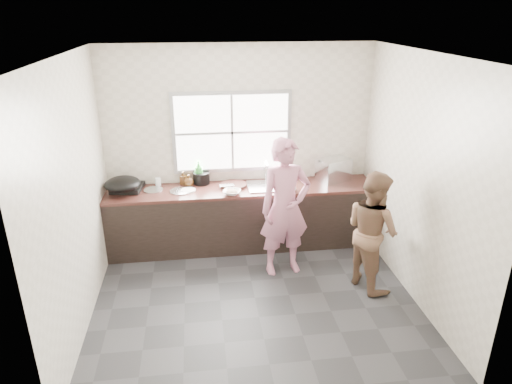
{
  "coord_description": "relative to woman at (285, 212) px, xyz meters",
  "views": [
    {
      "loc": [
        -0.57,
        -4.37,
        3.11
      ],
      "look_at": [
        0.1,
        0.65,
        1.05
      ],
      "focal_mm": 32.0,
      "sensor_mm": 36.0,
      "label": 1
    }
  ],
  "objects": [
    {
      "name": "sink",
      "position": [
        -0.09,
        0.73,
        0.06
      ],
      "size": [
        0.55,
        0.45,
        0.02
      ],
      "primitive_type": "cube",
      "color": "silver",
      "rests_on": "countertop"
    },
    {
      "name": "cabinet",
      "position": [
        -0.44,
        0.73,
        -0.4
      ],
      "size": [
        3.6,
        0.62,
        0.82
      ],
      "primitive_type": "cube",
      "color": "black",
      "rests_on": "floor"
    },
    {
      "name": "bottle_brown_short",
      "position": [
        -1.15,
        0.88,
        0.13
      ],
      "size": [
        0.15,
        0.15,
        0.15
      ],
      "primitive_type": "imported",
      "rotation": [
        0.0,
        0.0,
        -0.37
      ],
      "color": "#3F260F",
      "rests_on": "countertop"
    },
    {
      "name": "burner",
      "position": [
        -1.96,
        0.87,
        0.08
      ],
      "size": [
        0.44,
        0.44,
        0.06
      ],
      "primitive_type": "cube",
      "rotation": [
        0.0,
        0.0,
        -0.15
      ],
      "color": "black",
      "rests_on": "countertop"
    },
    {
      "name": "bottle_green",
      "position": [
        -1.01,
        0.96,
        0.22
      ],
      "size": [
        0.14,
        0.14,
        0.34
      ],
      "primitive_type": "imported",
      "rotation": [
        0.0,
        0.0,
        0.06
      ],
      "color": "green",
      "rests_on": "countertop"
    },
    {
      "name": "cutting_board",
      "position": [
        -0.55,
        0.8,
        0.07
      ],
      "size": [
        0.36,
        0.36,
        0.04
      ],
      "primitive_type": "cylinder",
      "rotation": [
        0.0,
        0.0,
        0.03
      ],
      "color": "black",
      "rests_on": "countertop"
    },
    {
      "name": "bowl_mince",
      "position": [
        -0.6,
        0.52,
        0.08
      ],
      "size": [
        0.29,
        0.29,
        0.06
      ],
      "primitive_type": "imported",
      "rotation": [
        0.0,
        0.0,
        -0.37
      ],
      "color": "silver",
      "rests_on": "countertop"
    },
    {
      "name": "wall_left",
      "position": [
        -2.25,
        -0.56,
        0.54
      ],
      "size": [
        0.01,
        3.2,
        2.7
      ],
      "primitive_type": "cube",
      "color": "beige",
      "rests_on": "ground"
    },
    {
      "name": "person_side",
      "position": [
        0.94,
        -0.43,
        -0.09
      ],
      "size": [
        0.74,
        0.84,
        1.43
      ],
      "primitive_type": "imported",
      "rotation": [
        0.0,
        0.0,
        1.91
      ],
      "color": "brown",
      "rests_on": "floor"
    },
    {
      "name": "window_frame",
      "position": [
        -0.54,
        1.03,
        0.74
      ],
      "size": [
        1.6,
        0.05,
        1.1
      ],
      "primitive_type": "cube",
      "color": "#9EA0A5",
      "rests_on": "wall_back"
    },
    {
      "name": "wall_front",
      "position": [
        -0.44,
        -2.16,
        0.54
      ],
      "size": [
        3.6,
        0.01,
        2.7
      ],
      "primitive_type": "cube",
      "color": "silver",
      "rests_on": "ground"
    },
    {
      "name": "window_glazing",
      "position": [
        -0.54,
        1.01,
        0.74
      ],
      "size": [
        1.5,
        0.01,
        1.0
      ],
      "primitive_type": "cube",
      "color": "white",
      "rests_on": "window_frame"
    },
    {
      "name": "wall_back",
      "position": [
        -0.44,
        1.05,
        0.54
      ],
      "size": [
        3.6,
        0.01,
        2.7
      ],
      "primitive_type": "cube",
      "color": "beige",
      "rests_on": "ground"
    },
    {
      "name": "wall_right",
      "position": [
        1.36,
        -0.56,
        0.54
      ],
      "size": [
        0.01,
        3.2,
        2.7
      ],
      "primitive_type": "cube",
      "color": "silver",
      "rests_on": "ground"
    },
    {
      "name": "pot_lid_right",
      "position": [
        -1.26,
        0.7,
        0.06
      ],
      "size": [
        0.33,
        0.33,
        0.01
      ],
      "primitive_type": "cylinder",
      "rotation": [
        0.0,
        0.0,
        -0.18
      ],
      "color": "silver",
      "rests_on": "countertop"
    },
    {
      "name": "floor",
      "position": [
        -0.44,
        -0.56,
        -0.81
      ],
      "size": [
        3.6,
        3.2,
        0.01
      ],
      "primitive_type": "cube",
      "color": "#2A2A2D",
      "rests_on": "ground"
    },
    {
      "name": "bottle_brown_tall",
      "position": [
        -1.22,
        0.96,
        0.14
      ],
      "size": [
        0.1,
        0.1,
        0.17
      ],
      "primitive_type": "imported",
      "rotation": [
        0.0,
        0.0,
        -0.36
      ],
      "color": "#3F260F",
      "rests_on": "countertop"
    },
    {
      "name": "ceiling",
      "position": [
        -0.44,
        -0.56,
        1.9
      ],
      "size": [
        3.6,
        3.2,
        0.01
      ],
      "primitive_type": "cube",
      "color": "silver",
      "rests_on": "wall_back"
    },
    {
      "name": "countertop",
      "position": [
        -0.44,
        0.73,
        0.03
      ],
      "size": [
        3.6,
        0.64,
        0.04
      ],
      "primitive_type": "cube",
      "color": "#3C1E18",
      "rests_on": "cabinet"
    },
    {
      "name": "bowl_crabs",
      "position": [
        0.1,
        0.52,
        0.09
      ],
      "size": [
        0.23,
        0.23,
        0.07
      ],
      "primitive_type": "imported",
      "rotation": [
        0.0,
        0.0,
        -0.11
      ],
      "color": "white",
      "rests_on": "countertop"
    },
    {
      "name": "cleaver",
      "position": [
        -0.65,
        0.74,
        0.1
      ],
      "size": [
        0.19,
        0.1,
        0.01
      ],
      "primitive_type": "cube",
      "rotation": [
        0.0,
        0.0,
        0.02
      ],
      "color": "silver",
      "rests_on": "cutting_board"
    },
    {
      "name": "bowl_held",
      "position": [
        0.17,
        0.52,
        0.09
      ],
      "size": [
        0.21,
        0.21,
        0.06
      ],
      "primitive_type": "imported",
      "rotation": [
        0.0,
        0.0,
        -0.09
      ],
      "color": "silver",
      "rests_on": "countertop"
    },
    {
      "name": "pot_lid_left",
      "position": [
        -1.62,
        0.79,
        0.06
      ],
      "size": [
        0.27,
        0.27,
        0.01
      ],
      "primitive_type": "cylinder",
      "rotation": [
        0.0,
        0.0,
        0.08
      ],
      "color": "silver",
      "rests_on": "countertop"
    },
    {
      "name": "dish_rack",
      "position": [
        0.84,
        0.85,
        0.21
      ],
      "size": [
        0.5,
        0.43,
        0.32
      ],
      "primitive_type": "cube",
      "rotation": [
        0.0,
        0.0,
        0.39
      ],
      "color": "silver",
      "rests_on": "countertop"
    },
    {
      "name": "wok",
      "position": [
        -1.99,
        0.7,
        0.2
      ],
      "size": [
        0.53,
        0.53,
        0.17
      ],
      "primitive_type": "ellipsoid",
      "rotation": [
        0.0,
        0.0,
        0.17
      ],
      "color": "black",
      "rests_on": "burner"
    },
    {
      "name": "glass_jar",
      "position": [
        -1.56,
        0.96,
        0.11
      ],
      "size": [
        0.09,
        0.09,
        0.11
      ],
      "primitive_type": "cylinder",
      "rotation": [
        0.0,
        0.0,
        -0.15
      ],
      "color": "white",
      "rests_on": "countertop"
    },
    {
      "name": "plate_food",
      "position": [
        -1.16,
        0.72,
        0.06
      ],
      "size": [
        0.24,
        0.24,
        0.02
      ],
      "primitive_type": "cylinder",
      "rotation": [
        0.0,
        0.0,
        0.28
      ],
      "color": "white",
      "rests_on": "countertop"
    },
    {
      "name": "woman",
      "position": [
        0.0,
        0.0,
        0.0
      ],
      "size": [
        0.64,
        0.47,
        1.61
      ],
      "primitive_type": "imported",
      "rotation": [
        0.0,
        0.0,
        0.16
      ],
      "color": "#C37590",
      "rests_on": "floor"
    },
    {
      "name": "faucet",
      "position": [
        -0.09,
        0.93,
        0.2
      ],
      "size": [
        0.02,
        0.02,
        0.3
      ],
      "primitive_type": "cylinder",
      "color": "silver",
      "rests_on": "countertop"
    },
    {
      "name": "black_pot",
      "position": [
        -0.98,
        0.96,
        0.13
      ],
      "size": [
        0.26,
        0.26,
        0.16
      ],
      "primitive_type": "cylinder",
      "rotation": [
        0.0,
        0.0,
        -0.16
      ],
      "color": "black",
      "rests_on": "countertop"
    }
  ]
}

